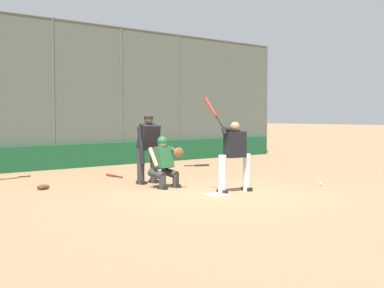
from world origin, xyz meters
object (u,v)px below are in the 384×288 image
batter_at_plate (234,154)px  spare_bat_near_backstop (200,165)px  umpire_home (148,147)px  spare_bat_by_padding (112,176)px  catcher_behind_plate (164,161)px  spare_bat_third_base_side (11,178)px  fielding_glove_on_dirt (43,187)px  baseball_loose (320,184)px

batter_at_plate → spare_bat_near_backstop: (-3.53, -4.96, -0.82)m
batter_at_plate → umpire_home: bearing=-69.9°
spare_bat_near_backstop → spare_bat_by_padding: same height
batter_at_plate → umpire_home: batter_at_plate is taller
batter_at_plate → spare_bat_by_padding: 4.42m
umpire_home → catcher_behind_plate: bearing=81.0°
catcher_behind_plate → umpire_home: umpire_home is taller
catcher_behind_plate → umpire_home: bearing=-104.2°
spare_bat_near_backstop → spare_bat_third_base_side: same height
umpire_home → spare_bat_by_padding: 2.10m
umpire_home → spare_bat_third_base_side: (2.15, -3.29, -0.88)m
spare_bat_third_base_side → fielding_glove_on_dirt: 2.51m
batter_at_plate → spare_bat_third_base_side: 6.38m
fielding_glove_on_dirt → catcher_behind_plate: bearing=144.2°
batter_at_plate → spare_bat_by_padding: bearing=-77.6°
fielding_glove_on_dirt → baseball_loose: (-5.35, 3.88, -0.02)m
umpire_home → baseball_loose: bearing=135.6°
spare_bat_by_padding → baseball_loose: bearing=-147.9°
catcher_behind_plate → spare_bat_near_backstop: bearing=-144.6°
fielding_glove_on_dirt → baseball_loose: 6.61m
fielding_glove_on_dirt → spare_bat_third_base_side: bearing=-96.6°
batter_at_plate → spare_bat_by_padding: (0.38, -4.33, -0.82)m
spare_bat_by_padding → spare_bat_near_backstop: bearing=-77.6°
spare_bat_third_base_side → fielding_glove_on_dirt: bearing=80.8°
spare_bat_by_padding → baseball_loose: size_ratio=11.32×
batter_at_plate → baseball_loose: bearing=172.2°
spare_bat_by_padding → batter_at_plate: bearing=-171.8°
batter_at_plate → catcher_behind_plate: size_ratio=1.73×
spare_bat_near_backstop → fielding_glove_on_dirt: bearing=-143.9°
fielding_glove_on_dirt → spare_bat_by_padding: bearing=-157.3°
batter_at_plate → umpire_home: size_ratio=1.24×
spare_bat_by_padding → fielding_glove_on_dirt: 2.83m
baseball_loose → spare_bat_third_base_side: bearing=-51.5°
spare_bat_by_padding → baseball_loose: 5.68m
batter_at_plate → fielding_glove_on_dirt: (2.99, -3.24, -0.80)m
spare_bat_third_base_side → catcher_behind_plate: bearing=113.1°
batter_at_plate → catcher_behind_plate: bearing=-58.4°
spare_bat_third_base_side → baseball_loose: baseball_loose is taller
baseball_loose → catcher_behind_plate: bearing=-36.0°
spare_bat_by_padding → baseball_loose: baseball_loose is taller
umpire_home → fielding_glove_on_dirt: 2.71m
catcher_behind_plate → spare_bat_near_backstop: (-4.25, -3.36, -0.60)m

